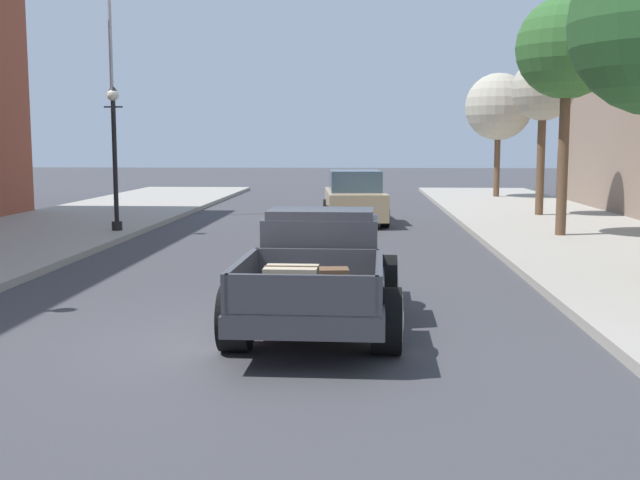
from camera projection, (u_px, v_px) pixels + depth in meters
name	position (u px, v px, depth m)	size (l,w,h in m)	color
ground_plane	(239.00, 343.00, 9.74)	(140.00, 140.00, 0.00)	#3D3D42
hotrod_truck_gunmetal	(321.00, 269.00, 10.78)	(2.27, 4.98, 1.58)	#333338
car_background_tan	(355.00, 199.00, 24.20)	(2.12, 4.42, 1.65)	tan
street_lamp_far	(115.00, 147.00, 20.70)	(0.50, 0.32, 3.85)	black
flagpole	(117.00, 43.00, 25.73)	(1.74, 0.16, 9.16)	#B2B2B7
street_tree_second	(567.00, 49.00, 19.36)	(2.55, 2.55, 5.98)	brown
street_tree_third	(543.00, 91.00, 25.06)	(2.01, 2.01, 5.07)	brown
street_tree_farthest	(499.00, 107.00, 33.88)	(2.91, 2.91, 5.37)	brown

